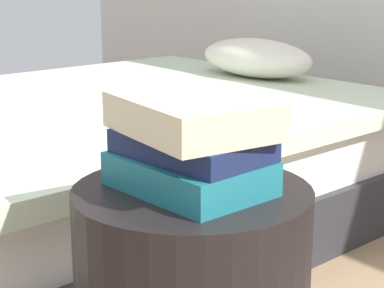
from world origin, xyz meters
TOP-DOWN VIEW (x-y plane):
  - bed at (-1.15, 0.52)m, footprint 1.63×2.08m
  - book_teal at (-0.00, -0.01)m, footprint 0.27×0.20m
  - book_navy at (-0.00, -0.00)m, footprint 0.27×0.19m
  - book_cream at (0.00, 0.00)m, footprint 0.29×0.24m

SIDE VIEW (x-z plane):
  - bed at x=-1.15m, z-range -0.08..0.54m
  - book_teal at x=0.00m, z-range 0.54..0.60m
  - book_navy at x=0.00m, z-range 0.60..0.64m
  - book_cream at x=0.00m, z-range 0.64..0.71m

